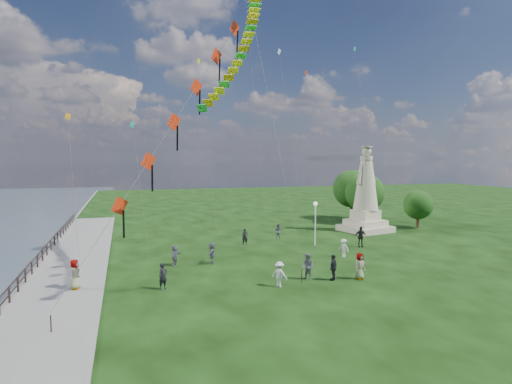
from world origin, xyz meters
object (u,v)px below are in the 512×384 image
object	(u,v)px
person_1	(308,267)
person_9	(361,237)
person_6	(245,237)
person_11	(212,253)
person_3	(333,267)
lamppost	(315,214)
person_2	(279,274)
person_4	(360,266)
person_8	(344,248)
person_10	(75,276)
person_7	(278,231)
person_5	(175,255)
person_0	(163,276)
statue	(366,200)

from	to	relation	value
person_1	person_9	size ratio (longest dim) A/B	0.94
person_6	person_11	distance (m)	7.31
person_3	person_6	bearing A→B (deg)	-121.56
lamppost	person_2	world-z (taller)	lamppost
person_3	person_4	distance (m)	1.80
person_8	person_9	world-z (taller)	person_9
person_3	person_11	size ratio (longest dim) A/B	1.07
person_6	lamppost	bearing A→B (deg)	-4.73
person_1	person_9	bearing A→B (deg)	103.34
person_4	person_10	world-z (taller)	person_10
lamppost	person_7	world-z (taller)	lamppost
person_6	person_9	xyz separation A→B (m)	(9.68, -3.93, 0.18)
person_11	person_7	bearing A→B (deg)	151.66
person_5	person_9	bearing A→B (deg)	-51.05
person_1	person_2	size ratio (longest dim) A/B	1.10
person_0	person_7	size ratio (longest dim) A/B	1.06
person_1	lamppost	bearing A→B (deg)	122.99
lamppost	person_8	world-z (taller)	lamppost
person_8	lamppost	bearing A→B (deg)	154.96
person_1	person_5	xyz separation A→B (m)	(-7.88, 6.32, -0.09)
lamppost	person_0	size ratio (longest dim) A/B	2.47
person_9	person_11	bearing A→B (deg)	-158.70
person_0	person_9	bearing A→B (deg)	-4.24
statue	person_11	world-z (taller)	statue
person_0	person_7	bearing A→B (deg)	20.46
person_1	person_3	xyz separation A→B (m)	(1.55, -0.57, -0.01)
person_10	person_9	bearing A→B (deg)	-62.64
lamppost	person_8	xyz separation A→B (m)	(0.20, -4.94, -2.15)
lamppost	statue	bearing A→B (deg)	31.92
person_5	person_11	distance (m)	2.75
person_9	person_10	distance (m)	23.94
person_1	person_9	xyz separation A→B (m)	(8.82, 8.19, 0.06)
person_4	person_1	bearing A→B (deg)	149.42
person_10	person_11	bearing A→B (deg)	-53.28
person_1	person_4	distance (m)	3.44
person_5	lamppost	bearing A→B (deg)	-41.42
person_7	person_10	xyz separation A→B (m)	(-17.37, -11.92, 0.14)
person_3	person_7	xyz separation A→B (m)	(1.50, 14.55, -0.09)
person_8	person_9	xyz separation A→B (m)	(3.37, 3.04, 0.19)
person_7	person_11	size ratio (longest dim) A/B	0.96
person_3	person_7	distance (m)	14.62
person_0	person_8	bearing A→B (deg)	-9.94
statue	person_7	size ratio (longest dim) A/B	6.00
lamppost	person_0	distance (m)	17.37
statue	person_3	xyz separation A→B (m)	(-12.13, -15.92, -2.63)
person_6	person_8	distance (m)	9.40
person_0	person_5	world-z (taller)	person_0
person_8	person_10	bearing A→B (deg)	-108.49
person_6	person_7	distance (m)	4.32
person_6	person_5	bearing A→B (deg)	-126.73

